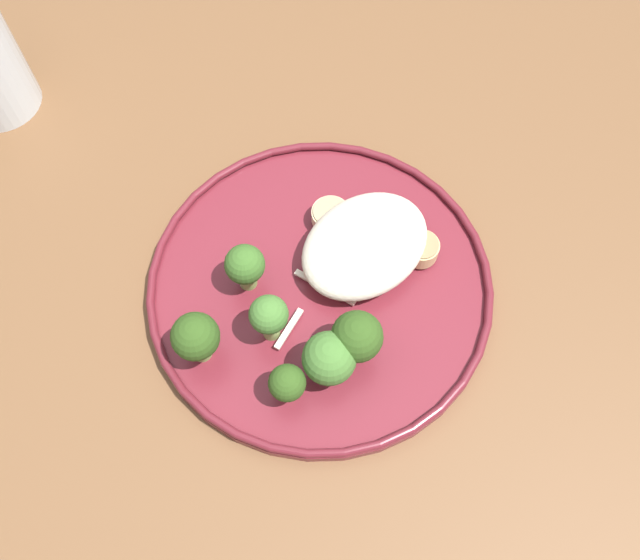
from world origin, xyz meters
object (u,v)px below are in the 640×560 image
Objects in this scene: seared_scallop_half_hidden at (331,215)px; broccoli_floret_front_edge at (287,384)px; broccoli_floret_right_tilted at (357,337)px; seared_scallop_front_small at (363,252)px; broccoli_floret_beside_noodles at (196,338)px; seared_scallop_center_golden at (421,249)px; broccoli_floret_center_pile at (245,266)px; broccoli_floret_rear_charred at (329,359)px; seared_scallop_tilted_round at (402,224)px; dinner_plate at (320,286)px; broccoli_floret_split_head at (269,316)px.

broccoli_floret_front_edge is at bearing -143.26° from seared_scallop_half_hidden.
broccoli_floret_right_tilted is at bearing -122.37° from seared_scallop_half_hidden.
seared_scallop_front_small is 0.16m from broccoli_floret_beside_noodles.
seared_scallop_center_golden is 0.08m from seared_scallop_half_hidden.
seared_scallop_front_small is 0.90× the size of seared_scallop_half_hidden.
broccoli_floret_center_pile is (-0.09, 0.00, 0.02)m from seared_scallop_half_hidden.
seared_scallop_tilted_round is at bearing 22.54° from broccoli_floret_rear_charred.
broccoli_floret_beside_noodles reaches higher than seared_scallop_tilted_round.
seared_scallop_center_golden is at bearing 11.91° from broccoli_floret_rear_charred.
seared_scallop_center_golden reaches higher than dinner_plate.
broccoli_floret_rear_charred is at bearing -90.49° from broccoli_floret_center_pile.
dinner_plate is at bearing -139.56° from seared_scallop_half_hidden.
seared_scallop_center_golden is 0.53× the size of broccoli_floret_beside_noodles.
seared_scallop_center_golden is 0.20m from broccoli_floret_beside_noodles.
broccoli_floret_beside_noodles reaches higher than seared_scallop_half_hidden.
broccoli_floret_right_tilted is at bearing -136.51° from seared_scallop_front_small.
seared_scallop_center_golden is (0.04, -0.03, 0.00)m from seared_scallop_front_small.
seared_scallop_half_hidden is 0.60× the size of broccoli_floret_beside_noodles.
seared_scallop_tilted_round is 0.48× the size of broccoli_floret_rear_charred.
seared_scallop_center_golden is at bearing -99.90° from seared_scallop_tilted_round.
seared_scallop_half_hidden is at bearing 85.14° from seared_scallop_front_small.
seared_scallop_center_golden reaches higher than seared_scallop_half_hidden.
broccoli_floret_beside_noodles is at bearing -159.44° from broccoli_floret_center_pile.
dinner_plate is 5.07× the size of broccoli_floret_right_tilted.
broccoli_floret_front_edge is 0.04m from broccoli_floret_rear_charred.
broccoli_floret_front_edge is 0.76× the size of broccoli_floret_right_tilted.
dinner_plate is 0.10m from broccoli_floret_front_edge.
seared_scallop_half_hidden is at bearing 114.98° from seared_scallop_center_golden.
seared_scallop_tilted_round is 0.12m from broccoli_floret_right_tilted.
seared_scallop_half_hidden is (-0.04, 0.05, -0.00)m from seared_scallop_tilted_round.
broccoli_floret_beside_noodles is at bearing 138.97° from broccoli_floret_right_tilted.
broccoli_floret_rear_charred is at bearing -132.03° from seared_scallop_half_hidden.
broccoli_floret_right_tilted reaches higher than seared_scallop_half_hidden.
broccoli_floret_rear_charred is at bearing -76.51° from broccoli_floret_split_head.
seared_scallop_front_small is at bearing 32.82° from broccoli_floret_rear_charred.
dinner_plate is 9.69× the size of seared_scallop_center_golden.
broccoli_floret_center_pile is at bearing 148.90° from seared_scallop_center_golden.
seared_scallop_front_small is at bearing 43.49° from broccoli_floret_right_tilted.
seared_scallop_tilted_round is 0.14m from broccoli_floret_rear_charred.
dinner_plate is 9.62× the size of seared_scallop_front_small.
seared_scallop_tilted_round is at bearing -6.65° from broccoli_floret_beside_noodles.
broccoli_floret_right_tilted reaches higher than broccoli_floret_split_head.
broccoli_floret_split_head is 0.94× the size of broccoli_floret_right_tilted.
broccoli_floret_center_pile is at bearing 152.18° from seared_scallop_front_small.
broccoli_floret_beside_noodles is at bearing 156.58° from broccoli_floret_split_head.
broccoli_floret_center_pile is at bearing 69.19° from broccoli_floret_front_edge.
broccoli_floret_front_edge reaches higher than seared_scallop_front_small.
broccoli_floret_rear_charred reaches higher than broccoli_floret_front_edge.
broccoli_floret_split_head is (-0.10, -0.00, 0.02)m from seared_scallop_front_small.
broccoli_floret_right_tilted is at bearing -151.77° from seared_scallop_tilted_round.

